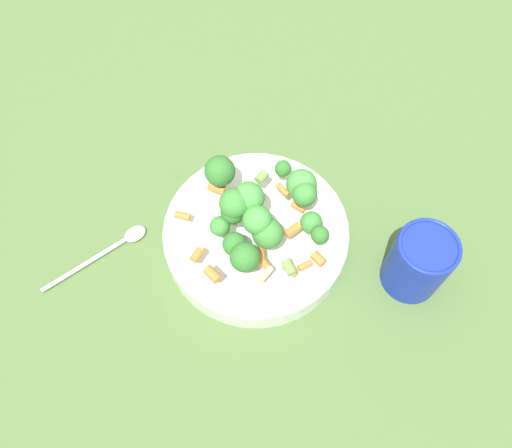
% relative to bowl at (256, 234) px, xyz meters
% --- Properties ---
extents(ground_plane, '(3.00, 3.00, 0.00)m').
position_rel_bowl_xyz_m(ground_plane, '(0.00, 0.00, -0.03)').
color(ground_plane, '#4C6B38').
extents(bowl, '(0.28, 0.28, 0.05)m').
position_rel_bowl_xyz_m(bowl, '(0.00, 0.00, 0.00)').
color(bowl, white).
rests_on(bowl, ground_plane).
extents(pasta_salad, '(0.22, 0.22, 0.09)m').
position_rel_bowl_xyz_m(pasta_salad, '(0.00, 0.00, 0.07)').
color(pasta_salad, '#8CB766').
rests_on(pasta_salad, bowl).
extents(cup, '(0.09, 0.09, 0.11)m').
position_rel_bowl_xyz_m(cup, '(0.15, -0.19, 0.03)').
color(cup, '#192DAD').
rests_on(cup, ground_plane).
extents(spoon, '(0.18, 0.03, 0.01)m').
position_rel_bowl_xyz_m(spoon, '(-0.18, 0.13, -0.02)').
color(spoon, silver).
rests_on(spoon, ground_plane).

